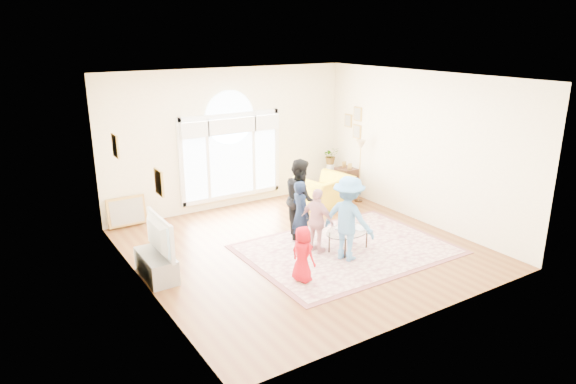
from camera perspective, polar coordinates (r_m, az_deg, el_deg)
ground at (r=9.88m, az=1.60°, el=-6.21°), size 6.00×6.00×0.00m
room_shell at (r=11.75m, az=-6.08°, el=5.60°), size 6.00×6.00×6.00m
area_rug at (r=9.85m, az=6.59°, el=-6.33°), size 3.60×2.60×0.02m
rug_border at (r=9.85m, az=6.59°, el=-6.35°), size 3.80×2.80×0.01m
tv_console at (r=8.95m, az=-14.41°, el=-7.94°), size 0.45×1.00×0.42m
television at (r=8.74m, az=-14.63°, el=-4.75°), size 0.17×1.14×0.65m
coffee_table at (r=9.65m, az=6.74°, el=-4.34°), size 1.15×0.88×0.54m
armchair at (r=12.05m, az=4.05°, el=0.07°), size 1.32×1.21×0.74m
side_cabinet at (r=12.96m, az=6.46°, el=1.15°), size 0.40×0.50×0.70m
floor_lamp at (r=12.28m, az=8.08°, el=4.68°), size 0.25×0.25×1.51m
plant_pedestal at (r=13.33m, az=4.71°, el=1.67°), size 0.20×0.20×0.70m
potted_plant at (r=13.18m, az=4.77°, el=4.05°), size 0.45×0.41×0.44m
leaning_picture at (r=11.41m, az=-17.34°, el=-3.71°), size 0.80×0.14×0.62m
child_red at (r=8.41m, az=1.64°, el=-6.92°), size 0.41×0.52×0.95m
child_navy at (r=9.71m, az=1.43°, el=-2.42°), size 0.32×0.47×1.29m
child_black at (r=10.15m, az=1.40°, el=-0.66°), size 0.86×0.95×1.58m
child_pink at (r=9.44m, az=3.28°, el=-3.23°), size 0.50×0.77×1.23m
child_blue at (r=9.15m, az=6.73°, el=-2.95°), size 0.88×1.13×1.54m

